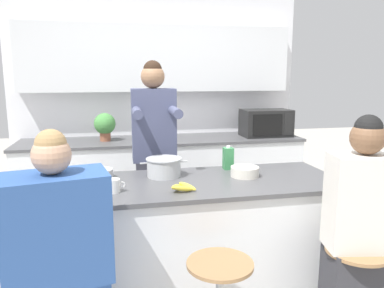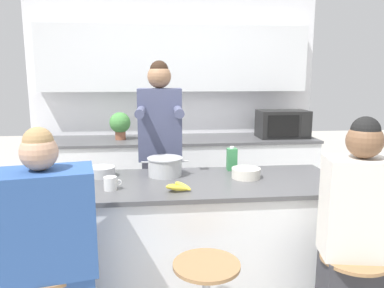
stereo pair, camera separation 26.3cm
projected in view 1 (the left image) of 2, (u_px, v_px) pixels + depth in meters
The scene contains 14 objects.
wall_back at pixel (159, 83), 4.39m from camera, with size 3.36×0.22×2.70m.
back_counter at pixel (164, 179), 4.26m from camera, with size 3.12×0.70×0.94m.
kitchen_island at pixel (194, 242), 2.68m from camera, with size 2.07×0.78×0.91m.
person_cooking at pixel (155, 166), 3.14m from camera, with size 0.37×0.56×1.75m.
person_wrapped_blanket at pixel (60, 277), 1.85m from camera, with size 0.54×0.38×1.40m.
person_seated_near at pixel (358, 245), 2.19m from camera, with size 0.41×0.32×1.43m.
cooking_pot at pixel (164, 167), 2.72m from camera, with size 0.35×0.26×0.13m.
fruit_bowl at pixel (99, 174), 2.65m from camera, with size 0.19×0.19×0.07m.
mixing_bowl_steel at pixel (245, 172), 2.72m from camera, with size 0.21×0.21×0.07m.
coffee_cup_near at pixel (114, 186), 2.35m from camera, with size 0.12×0.08×0.09m.
banana_bunch at pixel (182, 187), 2.37m from camera, with size 0.18×0.13×0.06m.
juice_carton at pixel (228, 158), 2.92m from camera, with size 0.07×0.07×0.19m.
microwave at pixel (266, 123), 4.34m from camera, with size 0.56×0.34×0.31m.
potted_plant at pixel (105, 125), 4.02m from camera, with size 0.23×0.23×0.30m.
Camera 1 is at (-0.54, -2.45, 1.64)m, focal length 35.00 mm.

